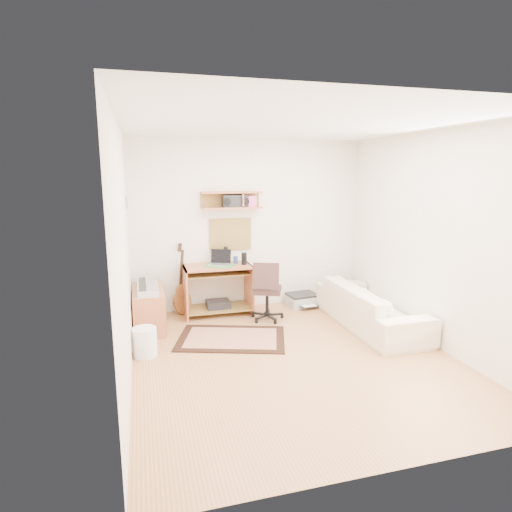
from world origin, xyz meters
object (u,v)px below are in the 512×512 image
object	(u,v)px
printer	(302,300)
sofa	(370,300)
cabinet	(149,309)
desk	(218,290)
task_chair	(267,290)

from	to	relation	value
printer	sofa	size ratio (longest dim) A/B	0.25
sofa	cabinet	bearing A→B (deg)	75.95
desk	task_chair	world-z (taller)	task_chair
cabinet	sofa	xyz separation A→B (m)	(2.96, -0.74, 0.11)
desk	sofa	bearing A→B (deg)	-28.93
cabinet	printer	xyz separation A→B (m)	(2.40, 0.38, -0.19)
desk	sofa	xyz separation A→B (m)	(1.94, -1.07, 0.01)
task_chair	cabinet	distance (m)	1.67
task_chair	sofa	size ratio (longest dim) A/B	0.45
printer	sofa	xyz separation A→B (m)	(0.56, -1.12, 0.30)
desk	task_chair	size ratio (longest dim) A/B	1.12
desk	printer	distance (m)	1.41
desk	sofa	size ratio (longest dim) A/B	0.51
task_chair	printer	size ratio (longest dim) A/B	1.84
desk	printer	world-z (taller)	desk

